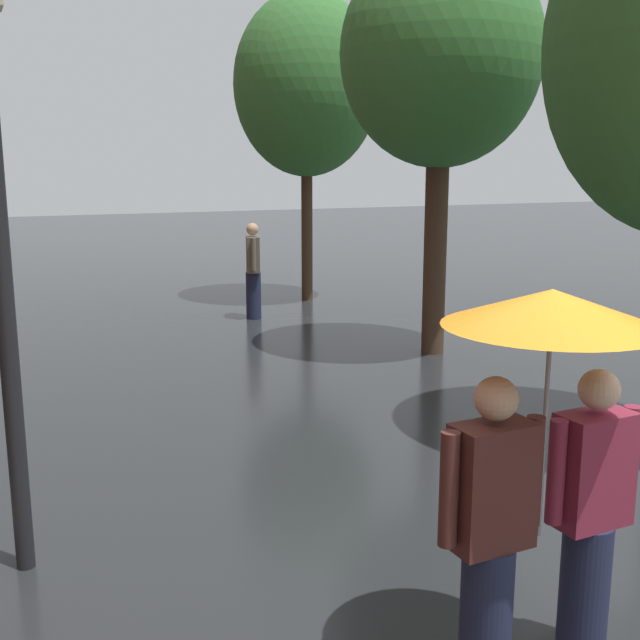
% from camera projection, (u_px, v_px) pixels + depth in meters
% --- Properties ---
extents(street_tree_1, '(2.70, 2.70, 5.58)m').
position_uv_depth(street_tree_1, '(441.00, 56.00, 10.22)').
color(street_tree_1, '#473323').
rests_on(street_tree_1, ground).
extents(street_tree_2, '(2.76, 2.76, 5.82)m').
position_uv_depth(street_tree_2, '(306.00, 85.00, 14.51)').
color(street_tree_2, '#473323').
rests_on(street_tree_2, ground).
extents(couple_under_umbrella, '(1.24, 1.05, 2.06)m').
position_uv_depth(couple_under_umbrella, '(545.00, 435.00, 3.77)').
color(couple_under_umbrella, '#1E233D').
rests_on(couple_under_umbrella, ground).
extents(pedestrian_walking_midground, '(0.33, 0.57, 1.66)m').
position_uv_depth(pedestrian_walking_midground, '(253.00, 270.00, 13.27)').
color(pedestrian_walking_midground, '#1E233D').
rests_on(pedestrian_walking_midground, ground).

